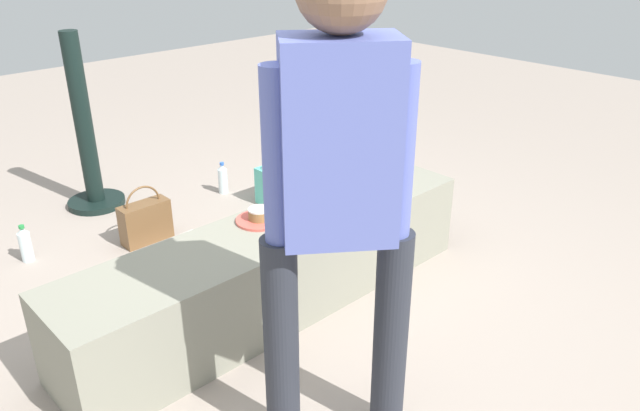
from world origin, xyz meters
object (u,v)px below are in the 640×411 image
cake_plate (259,217)px  water_bottle_far_side (25,245)px  cake_box_white (186,256)px  gift_bag (275,183)px  adult_standing (339,175)px  water_bottle_near_gift (223,179)px  handbag_brown_canvas (145,221)px  child_seated (311,169)px  handbag_black_leather (328,197)px

cake_plate → water_bottle_far_side: 1.43m
cake_box_white → gift_bag: bearing=20.6°
adult_standing → water_bottle_near_gift: (0.96, 2.07, -0.91)m
adult_standing → handbag_brown_canvas: size_ratio=4.87×
water_bottle_near_gift → handbag_brown_canvas: (-0.73, -0.27, 0.03)m
child_seated → cake_box_white: 0.92m
child_seated → handbag_black_leather: (0.66, 0.56, -0.53)m
adult_standing → water_bottle_far_side: size_ratio=7.80×
water_bottle_near_gift → water_bottle_far_side: (-1.32, -0.02, -0.00)m
child_seated → water_bottle_far_side: size_ratio=2.24×
gift_bag → water_bottle_far_side: gift_bag is taller
child_seated → cake_plate: (-0.25, 0.08, -0.19)m
cake_box_white → handbag_brown_canvas: handbag_brown_canvas is taller
adult_standing → water_bottle_near_gift: bearing=65.1°
adult_standing → handbag_brown_canvas: adult_standing is taller
handbag_brown_canvas → water_bottle_near_gift: bearing=20.1°
adult_standing → handbag_brown_canvas: bearing=82.7°
adult_standing → cake_box_white: (0.24, 1.39, -0.95)m
gift_bag → handbag_black_leather: size_ratio=0.90×
water_bottle_near_gift → handbag_brown_canvas: size_ratio=0.64×
water_bottle_far_side → handbag_brown_canvas: handbag_brown_canvas is taller
cake_plate → handbag_brown_canvas: 1.01m
adult_standing → handbag_black_leather: bearing=46.9°
cake_plate → handbag_black_leather: bearing=27.9°
water_bottle_near_gift → gift_bag: bearing=-61.6°
gift_bag → cake_plate: bearing=-132.5°
adult_standing → handbag_black_leather: 2.04m
handbag_brown_canvas → gift_bag: bearing=-4.4°
water_bottle_near_gift → adult_standing: bearing=-114.9°
child_seated → water_bottle_near_gift: child_seated is taller
water_bottle_near_gift → handbag_brown_canvas: handbag_brown_canvas is taller
handbag_black_leather → handbag_brown_canvas: 1.12m
cake_plate → water_bottle_far_side: cake_plate is taller
cake_plate → gift_bag: (0.80, 0.88, -0.33)m
adult_standing → handbag_black_leather: (1.25, 1.34, -0.90)m
gift_bag → handbag_brown_canvas: 0.91m
child_seated → cake_box_white: (-0.36, 0.62, -0.59)m
child_seated → cake_box_white: bearing=120.2°
child_seated → handbag_brown_canvas: (-0.36, 1.03, -0.52)m
water_bottle_near_gift → child_seated: bearing=-105.8°
gift_bag → cake_box_white: 0.97m
adult_standing → gift_bag: (1.14, 1.73, -0.89)m
cake_box_white → handbag_black_leather: (1.02, -0.05, 0.05)m
water_bottle_near_gift → cake_box_white: water_bottle_near_gift is taller
water_bottle_far_side → handbag_black_leather: bearing=-23.6°
cake_plate → water_bottle_far_side: size_ratio=1.04×
water_bottle_near_gift → water_bottle_far_side: water_bottle_near_gift is taller
gift_bag → water_bottle_near_gift: 0.38m
adult_standing → child_seated: bearing=52.5°
adult_standing → handbag_brown_canvas: 2.02m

